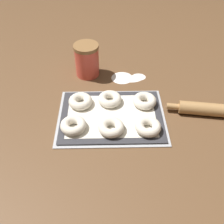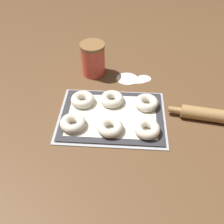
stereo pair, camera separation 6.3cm
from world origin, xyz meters
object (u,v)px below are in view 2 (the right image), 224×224
bagel_front_left (73,123)px  bagel_back_left (83,100)px  baking_tray (112,116)px  bagel_back_center (112,99)px  bagel_front_right (147,129)px  bagel_back_right (147,103)px  flour_canister (93,59)px  rolling_pin (222,117)px  bagel_front_center (110,127)px

bagel_front_left → bagel_back_left: (0.02, 0.14, 0.00)m
baking_tray → bagel_back_center: 0.08m
bagel_front_right → bagel_back_right: 0.15m
bagel_back_center → bagel_back_right: bearing=-5.3°
bagel_front_right → flour_canister: size_ratio=0.63×
bagel_front_left → flour_canister: bearing=84.4°
bagel_back_right → flour_canister: flour_canister is taller
rolling_pin → bagel_back_right: bearing=168.2°
bagel_back_left → bagel_back_right: bearing=-0.6°
bagel_back_left → bagel_front_left: bearing=-97.3°
bagel_back_left → flour_canister: 0.24m
bagel_back_center → rolling_pin: 0.44m
bagel_front_center → bagel_back_center: 0.16m
bagel_front_center → bagel_back_right: (0.14, 0.15, 0.00)m
bagel_front_center → bagel_front_right: (0.14, -0.00, 0.00)m
bagel_front_left → bagel_back_left: size_ratio=1.00×
bagel_back_right → flour_canister: (-0.25, 0.24, 0.05)m
bagel_front_right → bagel_back_center: size_ratio=1.00×
bagel_front_left → flour_canister: 0.38m
bagel_front_center → bagel_back_right: bearing=46.2°
bagel_front_right → bagel_back_right: size_ratio=1.00×
bagel_front_right → rolling_pin: (0.30, 0.09, -0.00)m
bagel_front_left → flour_canister: (0.04, 0.37, 0.05)m
bagel_back_center → flour_canister: (-0.10, 0.22, 0.05)m
bagel_back_center → bagel_back_right: same height
bagel_front_right → bagel_back_center: same height
bagel_back_center → rolling_pin: rolling_pin is taller
bagel_back_left → bagel_back_right: size_ratio=1.00×
bagel_front_center → bagel_back_left: bearing=129.8°
bagel_front_left → rolling_pin: (0.58, 0.07, -0.00)m
baking_tray → flour_canister: bearing=109.8°
bagel_front_center → bagel_back_center: (-0.00, 0.16, 0.00)m
bagel_front_left → bagel_back_center: same height
bagel_front_left → bagel_back_right: size_ratio=1.00×
bagel_front_right → rolling_pin: bearing=16.3°
baking_tray → flour_canister: flour_canister is taller
rolling_pin → flour_canister: bearing=151.1°
bagel_front_center → bagel_front_right: bearing=-0.1°
baking_tray → bagel_back_right: bagel_back_right is taller
flour_canister → bagel_back_left: bearing=-94.6°
baking_tray → bagel_back_left: bagel_back_left is taller
baking_tray → bagel_front_right: bearing=-31.3°
bagel_front_right → bagel_front_left: bearing=177.4°
rolling_pin → bagel_front_center: bearing=-168.8°
bagel_back_center → bagel_back_right: 0.15m
bagel_front_left → bagel_front_right: 0.28m
baking_tray → bagel_back_left: size_ratio=4.35×
baking_tray → bagel_front_left: bagel_front_left is taller
bagel_front_center → bagel_back_center: same height
bagel_front_right → flour_canister: 0.46m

